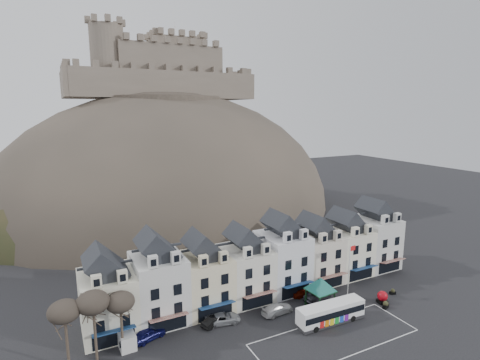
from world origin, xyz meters
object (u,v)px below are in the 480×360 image
(bus, at_px, (331,312))
(car_maroon, at_px, (303,292))
(white_van, at_px, (125,337))
(car_charcoal, at_px, (317,296))
(car_navy, at_px, (149,334))
(car_white, at_px, (277,309))
(flagpole, at_px, (349,268))
(bus_shelter, at_px, (321,284))
(car_black, at_px, (215,321))
(car_silver, at_px, (223,318))
(red_buoy, at_px, (382,297))

(bus, relative_size, car_maroon, 2.65)
(white_van, relative_size, car_charcoal, 0.92)
(bus, distance_m, white_van, 27.35)
(car_navy, relative_size, car_white, 0.90)
(bus, xyz_separation_m, flagpole, (7.02, 4.17, 3.42))
(bus_shelter, height_order, car_charcoal, bus_shelter)
(white_van, xyz_separation_m, car_black, (11.66, -1.11, -0.34))
(car_silver, bearing_deg, car_black, 97.02)
(bus_shelter, distance_m, car_maroon, 4.69)
(car_silver, bearing_deg, white_van, 95.27)
(bus, relative_size, white_van, 2.31)
(car_silver, bearing_deg, car_maroon, -74.74)
(car_white, bearing_deg, flagpole, -102.26)
(white_van, bearing_deg, bus, -19.45)
(white_van, xyz_separation_m, car_charcoal, (28.46, -2.08, -0.20))
(red_buoy, distance_m, white_van, 37.47)
(red_buoy, height_order, white_van, white_van)
(car_white, bearing_deg, red_buoy, -113.46)
(car_black, bearing_deg, car_white, -118.39)
(red_buoy, height_order, car_charcoal, red_buoy)
(flagpole, relative_size, car_white, 1.76)
(car_silver, bearing_deg, car_navy, 95.77)
(car_maroon, bearing_deg, car_black, 99.16)
(car_silver, bearing_deg, bus, -105.82)
(car_black, bearing_deg, car_maroon, -105.77)
(red_buoy, bearing_deg, flagpole, 134.97)
(bus, distance_m, car_maroon, 7.93)
(bus_shelter, distance_m, flagpole, 5.73)
(car_navy, bearing_deg, bus_shelter, -116.37)
(white_van, distance_m, car_white, 21.05)
(red_buoy, bearing_deg, car_maroon, 142.92)
(car_white, relative_size, car_charcoal, 1.04)
(car_white, height_order, car_maroon, car_white)
(bus, bearing_deg, car_white, 136.98)
(red_buoy, bearing_deg, bus, -176.69)
(bus_shelter, distance_m, red_buoy, 10.10)
(car_navy, distance_m, car_charcoal, 25.68)
(car_black, bearing_deg, car_charcoal, -113.14)
(car_navy, bearing_deg, car_charcoal, -112.62)
(car_white, xyz_separation_m, car_charcoal, (7.57, 0.42, 0.06))
(car_maroon, bearing_deg, bus_shelter, -168.53)
(car_navy, bearing_deg, white_van, 64.21)
(bus, relative_size, car_black, 2.60)
(car_maroon, bearing_deg, red_buoy, -122.01)
(car_black, height_order, car_maroon, car_maroon)
(bus, relative_size, flagpole, 1.16)
(red_buoy, distance_m, flagpole, 6.43)
(white_van, bearing_deg, car_silver, -8.15)
(red_buoy, bearing_deg, car_navy, 168.60)
(car_white, bearing_deg, car_charcoal, -93.82)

